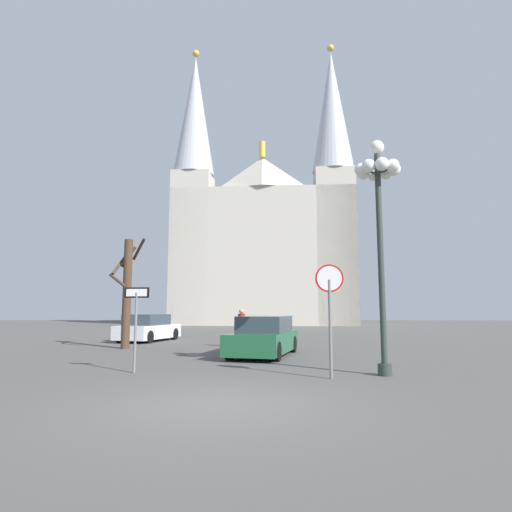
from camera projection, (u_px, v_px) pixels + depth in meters
name	position (u px, v px, depth m)	size (l,w,h in m)	color
ground_plane	(215.00, 405.00, 7.54)	(120.00, 120.00, 0.00)	#514F4C
cathedral	(264.00, 237.00, 49.40)	(20.64, 11.80, 32.23)	#BCB5A5
stop_sign	(330.00, 299.00, 10.63)	(0.71, 0.12, 2.82)	slate
one_way_arrow_sign	(136.00, 316.00, 11.55)	(0.71, 0.12, 2.29)	slate
street_lamp	(379.00, 201.00, 11.47)	(1.25, 1.25, 6.30)	#2D3833
bare_tree	(127.00, 290.00, 18.72)	(1.55, 1.56, 4.89)	#473323
parked_car_near_white	(148.00, 328.00, 22.87)	(2.81, 4.44, 1.43)	silver
parked_car_far_green	(264.00, 337.00, 15.71)	(2.80, 4.83, 1.44)	#1E5B38
pedestrian_walking	(241.00, 324.00, 19.11)	(0.32, 0.32, 1.73)	navy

